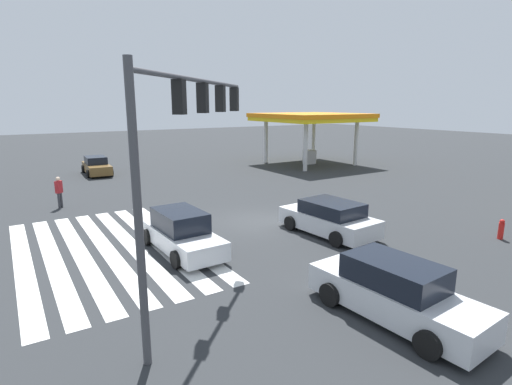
{
  "coord_description": "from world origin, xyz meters",
  "views": [
    {
      "loc": [
        15.58,
        -9.92,
        5.56
      ],
      "look_at": [
        0.0,
        0.0,
        1.46
      ],
      "focal_mm": 28.0,
      "sensor_mm": 36.0,
      "label": 1
    }
  ],
  "objects_px": {
    "traffic_signal_mast": "(190,128)",
    "car_3": "(181,233)",
    "car_2": "(329,218)",
    "car_5": "(97,166)",
    "pedestrian": "(59,191)",
    "fire_hydrant": "(501,229)",
    "car_0": "(395,292)"
  },
  "relations": [
    {
      "from": "fire_hydrant",
      "to": "car_0",
      "type": "bearing_deg",
      "value": -78.77
    },
    {
      "from": "car_3",
      "to": "pedestrian",
      "type": "relative_size",
      "value": 2.76
    },
    {
      "from": "car_3",
      "to": "pedestrian",
      "type": "xyz_separation_m",
      "value": [
        -9.73,
        -3.08,
        0.23
      ]
    },
    {
      "from": "fire_hydrant",
      "to": "traffic_signal_mast",
      "type": "bearing_deg",
      "value": -98.49
    },
    {
      "from": "traffic_signal_mast",
      "to": "car_2",
      "type": "bearing_deg",
      "value": -26.67
    },
    {
      "from": "pedestrian",
      "to": "fire_hydrant",
      "type": "height_order",
      "value": "pedestrian"
    },
    {
      "from": "traffic_signal_mast",
      "to": "car_0",
      "type": "relative_size",
      "value": 1.32
    },
    {
      "from": "car_2",
      "to": "fire_hydrant",
      "type": "bearing_deg",
      "value": -132.26
    },
    {
      "from": "traffic_signal_mast",
      "to": "car_5",
      "type": "distance_m",
      "value": 24.35
    },
    {
      "from": "pedestrian",
      "to": "car_3",
      "type": "bearing_deg",
      "value": -25.74
    },
    {
      "from": "car_3",
      "to": "fire_hydrant",
      "type": "bearing_deg",
      "value": 61.61
    },
    {
      "from": "car_2",
      "to": "fire_hydrant",
      "type": "distance_m",
      "value": 7.15
    },
    {
      "from": "car_3",
      "to": "car_0",
      "type": "bearing_deg",
      "value": 18.17
    },
    {
      "from": "car_2",
      "to": "car_5",
      "type": "height_order",
      "value": "car_2"
    },
    {
      "from": "traffic_signal_mast",
      "to": "car_3",
      "type": "xyz_separation_m",
      "value": [
        -3.98,
        1.17,
        -4.21
      ]
    },
    {
      "from": "car_5",
      "to": "fire_hydrant",
      "type": "relative_size",
      "value": 5.28
    },
    {
      "from": "car_5",
      "to": "fire_hydrant",
      "type": "height_order",
      "value": "car_5"
    },
    {
      "from": "car_5",
      "to": "car_2",
      "type": "bearing_deg",
      "value": 16.28
    },
    {
      "from": "car_2",
      "to": "fire_hydrant",
      "type": "height_order",
      "value": "car_2"
    },
    {
      "from": "car_0",
      "to": "fire_hydrant",
      "type": "bearing_deg",
      "value": 97.5
    },
    {
      "from": "fire_hydrant",
      "to": "car_2",
      "type": "bearing_deg",
      "value": -128.01
    },
    {
      "from": "car_5",
      "to": "car_3",
      "type": "bearing_deg",
      "value": -0.26
    },
    {
      "from": "car_3",
      "to": "fire_hydrant",
      "type": "distance_m",
      "value": 13.26
    },
    {
      "from": "car_5",
      "to": "pedestrian",
      "type": "bearing_deg",
      "value": -18.91
    },
    {
      "from": "car_3",
      "to": "car_5",
      "type": "xyz_separation_m",
      "value": [
        -19.91,
        0.83,
        -0.06
      ]
    },
    {
      "from": "traffic_signal_mast",
      "to": "car_5",
      "type": "height_order",
      "value": "traffic_signal_mast"
    },
    {
      "from": "car_2",
      "to": "car_3",
      "type": "bearing_deg",
      "value": 71.99
    },
    {
      "from": "traffic_signal_mast",
      "to": "car_0",
      "type": "bearing_deg",
      "value": -88.21
    },
    {
      "from": "fire_hydrant",
      "to": "pedestrian",
      "type": "bearing_deg",
      "value": -136.33
    },
    {
      "from": "pedestrian",
      "to": "fire_hydrant",
      "type": "relative_size",
      "value": 2.0
    },
    {
      "from": "car_0",
      "to": "car_2",
      "type": "height_order",
      "value": "car_0"
    },
    {
      "from": "car_2",
      "to": "car_3",
      "type": "height_order",
      "value": "car_3"
    }
  ]
}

